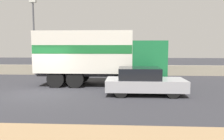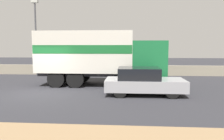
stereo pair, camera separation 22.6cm
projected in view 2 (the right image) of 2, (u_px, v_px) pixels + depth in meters
The scene contains 5 objects.
ground_plane at pixel (40, 93), 11.52m from camera, with size 80.00×80.00×0.00m, color #2D2D33.
stone_wall_backdrop at pixel (75, 70), 19.27m from camera, with size 60.00×0.35×0.86m.
street_lamp at pixel (36, 32), 18.77m from camera, with size 0.56×0.28×6.38m.
box_truck at pixel (98, 54), 13.82m from camera, with size 7.89×2.58×3.37m.
car_hatchback at pixel (143, 81), 11.05m from camera, with size 3.96×1.83×1.38m.
Camera 2 is at (4.66, -11.02, 2.39)m, focal length 35.00 mm.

